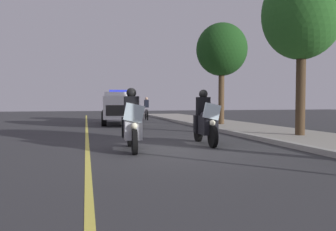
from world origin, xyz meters
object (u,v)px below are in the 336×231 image
police_suv (119,106)px  tree_mid_block (302,14)px  cyclist_background (146,109)px  police_motorcycle_lead_right (205,122)px  police_motorcycle_lead_left (132,125)px  tree_far_back (222,50)px

police_suv → tree_mid_block: tree_mid_block is taller
cyclist_background → tree_mid_block: (12.96, 3.38, 3.69)m
police_motorcycle_lead_right → cyclist_background: 13.89m
cyclist_background → police_suv: bearing=-31.1°
police_motorcycle_lead_left → police_suv: (-10.57, 0.73, 0.37)m
police_suv → cyclist_background: bearing=148.9°
police_suv → tree_mid_block: size_ratio=0.81×
tree_mid_block → police_suv: bearing=-147.4°
tree_mid_block → tree_far_back: size_ratio=1.10×
cyclist_background → tree_mid_block: 13.89m
tree_mid_block → tree_far_back: 6.30m
tree_far_back → cyclist_background: bearing=-155.9°
police_suv → cyclist_background: 4.62m
police_suv → tree_far_back: tree_far_back is taller
tree_far_back → police_suv: bearing=-116.9°
police_motorcycle_lead_right → police_suv: (-9.91, -1.65, 0.37)m
tree_mid_block → police_motorcycle_lead_left: bearing=-76.5°
police_motorcycle_lead_left → tree_far_back: (-7.84, 6.10, 3.50)m
police_motorcycle_lead_left → tree_far_back: bearing=142.1°
police_suv → police_motorcycle_lead_left: bearing=-3.9°
police_motorcycle_lead_right → tree_mid_block: 5.70m
police_motorcycle_lead_left → police_motorcycle_lead_right: bearing=105.4°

